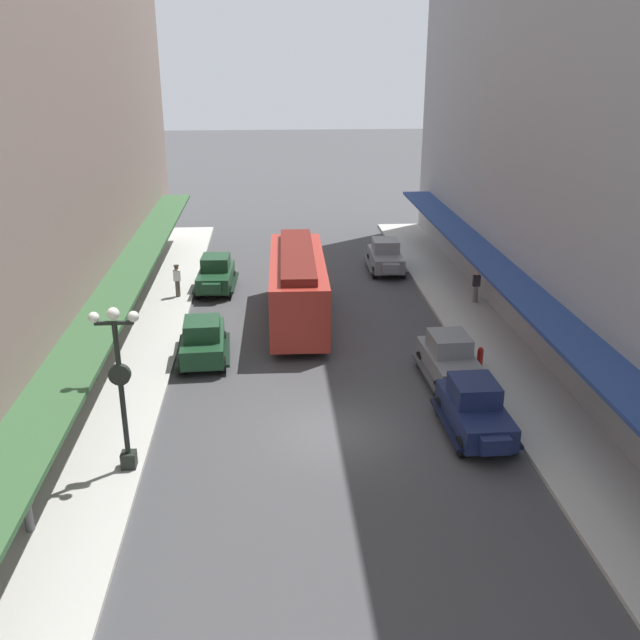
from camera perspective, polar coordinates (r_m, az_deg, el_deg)
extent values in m
plane|color=#424244|center=(24.33, 1.03, -8.97)|extent=(200.00, 200.00, 0.00)
cube|color=#B7B5AD|center=(24.84, -16.70, -9.06)|extent=(3.00, 60.00, 0.15)
cube|color=#B7B5AD|center=(25.99, 17.90, -7.81)|extent=(3.00, 60.00, 0.15)
cube|color=#335933|center=(23.72, -18.83, -2.88)|extent=(1.80, 54.00, 0.16)
cube|color=navy|center=(25.02, 19.90, -1.78)|extent=(1.80, 54.00, 0.16)
cube|color=#193D23|center=(38.58, -8.32, 3.41)|extent=(1.86, 3.97, 0.80)
cube|color=#193D23|center=(38.61, -8.33, 4.59)|extent=(1.51, 1.76, 0.70)
cube|color=#8C9EA8|center=(38.61, -8.33, 4.59)|extent=(1.44, 1.72, 0.42)
cube|color=#193D23|center=(36.55, -8.67, 2.50)|extent=(0.95, 0.40, 0.52)
cube|color=black|center=(38.58, -6.89, 2.98)|extent=(0.39, 3.52, 0.12)
cube|color=black|center=(38.80, -9.69, 2.94)|extent=(0.39, 3.52, 0.12)
cylinder|color=black|center=(37.32, -7.27, 2.23)|extent=(0.25, 0.69, 0.68)
cylinder|color=black|center=(37.52, -9.73, 2.19)|extent=(0.25, 0.69, 0.68)
cylinder|color=black|center=(39.91, -6.93, 3.47)|extent=(0.25, 0.69, 0.68)
cylinder|color=black|center=(40.09, -9.23, 3.42)|extent=(0.25, 0.69, 0.68)
cube|color=#193D23|center=(29.88, -9.30, -1.83)|extent=(1.88, 3.98, 0.80)
cube|color=#193D23|center=(29.37, -9.40, -0.66)|extent=(1.52, 1.77, 0.70)
cube|color=#8C9EA8|center=(29.37, -9.40, -0.66)|extent=(1.45, 1.73, 0.42)
cube|color=#193D23|center=(31.84, -9.18, -0.29)|extent=(0.95, 0.40, 0.52)
cube|color=black|center=(30.07, -11.08, -2.46)|extent=(0.41, 3.52, 0.12)
cube|color=black|center=(29.97, -7.45, -2.32)|extent=(0.41, 3.52, 0.12)
cylinder|color=black|center=(31.34, -10.65, -1.61)|extent=(0.25, 0.69, 0.68)
cylinder|color=black|center=(31.27, -7.70, -1.49)|extent=(0.25, 0.69, 0.68)
cylinder|color=black|center=(28.84, -10.95, -3.65)|extent=(0.25, 0.69, 0.68)
cylinder|color=black|center=(28.75, -7.74, -3.53)|extent=(0.25, 0.69, 0.68)
cube|color=#19234C|center=(24.45, 12.25, -7.34)|extent=(1.78, 3.94, 0.80)
cube|color=#19234C|center=(24.33, 12.21, -5.51)|extent=(1.48, 1.73, 0.70)
cube|color=#8C9EA8|center=(24.33, 12.21, -5.51)|extent=(1.40, 1.69, 0.42)
cube|color=#19234C|center=(22.67, 13.83, -9.71)|extent=(0.94, 0.38, 0.52)
cube|color=black|center=(24.89, 14.30, -7.83)|extent=(0.31, 3.51, 0.12)
cube|color=black|center=(24.35, 10.03, -8.16)|extent=(0.31, 3.51, 0.12)
cylinder|color=black|center=(23.77, 15.02, -9.57)|extent=(0.23, 0.68, 0.68)
cylinder|color=black|center=(23.29, 11.23, -9.90)|extent=(0.23, 0.68, 0.68)
cylinder|color=black|center=(26.02, 13.02, -6.61)|extent=(0.23, 0.68, 0.68)
cylinder|color=black|center=(25.58, 9.55, -6.84)|extent=(0.23, 0.68, 0.68)
cube|color=slate|center=(41.75, 5.27, 4.87)|extent=(1.80, 3.94, 0.80)
cube|color=slate|center=(41.79, 5.25, 5.95)|extent=(1.48, 1.74, 0.70)
cube|color=#8C9EA8|center=(41.79, 5.25, 5.95)|extent=(1.41, 1.70, 0.42)
cube|color=slate|center=(39.71, 5.68, 4.10)|extent=(0.94, 0.38, 0.52)
cube|color=#393A3D|center=(41.98, 6.54, 4.46)|extent=(0.33, 3.51, 0.12)
cube|color=#393A3D|center=(41.72, 3.96, 4.44)|extent=(0.33, 3.51, 0.12)
cylinder|color=black|center=(40.68, 6.63, 3.81)|extent=(0.24, 0.69, 0.68)
cylinder|color=black|center=(40.46, 4.37, 3.79)|extent=(0.24, 0.69, 0.68)
cylinder|color=black|center=(43.27, 6.07, 4.86)|extent=(0.24, 0.69, 0.68)
cylinder|color=black|center=(43.06, 3.94, 4.85)|extent=(0.24, 0.69, 0.68)
cube|color=slate|center=(28.04, 10.33, -3.44)|extent=(1.86, 3.97, 0.80)
cube|color=slate|center=(27.97, 10.29, -1.83)|extent=(1.51, 1.76, 0.70)
cube|color=#8C9EA8|center=(27.97, 10.29, -1.83)|extent=(1.43, 1.72, 0.42)
cube|color=slate|center=(26.18, 11.64, -5.22)|extent=(0.95, 0.40, 0.52)
cube|color=#393A3D|center=(28.45, 12.13, -3.92)|extent=(0.38, 3.52, 0.12)
cube|color=#393A3D|center=(27.92, 8.42, -4.15)|extent=(0.38, 3.52, 0.12)
cylinder|color=black|center=(27.27, 12.71, -5.26)|extent=(0.25, 0.69, 0.68)
cylinder|color=black|center=(26.80, 9.43, -5.49)|extent=(0.25, 0.69, 0.68)
cylinder|color=black|center=(29.62, 11.05, -2.99)|extent=(0.25, 0.69, 0.68)
cylinder|color=black|center=(29.19, 8.02, -3.16)|extent=(0.25, 0.69, 0.68)
cube|color=#A52D23|center=(33.32, -1.81, 2.67)|extent=(2.70, 9.65, 2.70)
cube|color=#5B1913|center=(32.88, -1.84, 5.21)|extent=(1.68, 8.67, 0.36)
cube|color=#8C9EA8|center=(33.18, -1.82, 3.45)|extent=(2.71, 8.88, 0.95)
cube|color=black|center=(31.15, -1.66, -1.67)|extent=(2.02, 1.24, 0.40)
cube|color=black|center=(36.54, -1.88, 1.75)|extent=(2.02, 1.24, 0.40)
cube|color=black|center=(22.85, -15.01, -10.72)|extent=(0.44, 0.44, 0.50)
cylinder|color=black|center=(21.75, -15.58, -5.40)|extent=(0.16, 0.16, 4.20)
cube|color=black|center=(20.94, -16.12, -0.23)|extent=(1.10, 0.10, 0.10)
sphere|color=white|center=(21.00, -17.63, 0.20)|extent=(0.32, 0.32, 0.32)
sphere|color=white|center=(20.77, -14.69, 0.27)|extent=(0.32, 0.32, 0.32)
sphere|color=white|center=(20.84, -16.19, 0.49)|extent=(0.36, 0.36, 0.36)
cylinder|color=black|center=(21.54, -15.70, -4.21)|extent=(0.64, 0.18, 0.64)
cylinder|color=silver|center=(21.63, -15.65, -4.10)|extent=(0.56, 0.02, 0.56)
cylinder|color=#B21E19|center=(29.38, 12.66, -2.98)|extent=(0.24, 0.24, 0.70)
sphere|color=#B21E19|center=(29.24, 12.71, -2.31)|extent=(0.20, 0.20, 0.20)
cylinder|color=slate|center=(20.91, -22.26, -14.31)|extent=(0.24, 0.24, 0.85)
cube|color=white|center=(20.53, -22.53, -12.68)|extent=(0.36, 0.22, 0.56)
sphere|color=tan|center=(20.32, -22.69, -11.73)|extent=(0.22, 0.22, 0.22)
cylinder|color=black|center=(20.26, -22.74, -11.44)|extent=(0.28, 0.28, 0.04)
cylinder|color=#4C4238|center=(37.56, -11.28, 2.49)|extent=(0.24, 0.24, 0.85)
cube|color=white|center=(37.35, -11.36, 3.51)|extent=(0.36, 0.22, 0.56)
sphere|color=brown|center=(37.24, -11.40, 4.10)|extent=(0.22, 0.22, 0.22)
cylinder|color=black|center=(37.21, -11.42, 4.28)|extent=(0.28, 0.28, 0.04)
cylinder|color=slate|center=(36.82, 12.31, 2.04)|extent=(0.24, 0.24, 0.85)
cube|color=#26262D|center=(36.61, 12.39, 3.08)|extent=(0.36, 0.22, 0.56)
sphere|color=beige|center=(36.49, 12.44, 3.68)|extent=(0.22, 0.22, 0.22)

